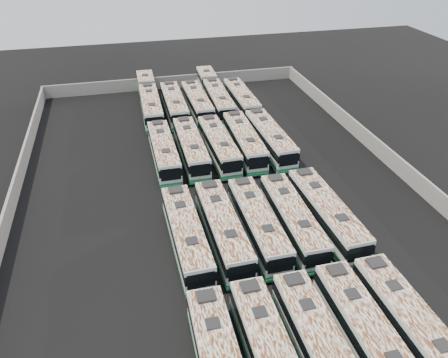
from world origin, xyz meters
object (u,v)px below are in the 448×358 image
bus_front_center (321,350)px  bus_midback_far_right (270,139)px  bus_midfront_far_right (326,214)px  bus_back_right (214,93)px  bus_midback_right (244,141)px  bus_midfront_right (292,219)px  bus_back_far_right (241,100)px  bus_midfront_left (223,228)px  bus_midback_center (219,145)px  bus_back_center (197,103)px  bus_midfront_center (258,224)px  bus_midback_far_left (164,151)px  bus_midfront_far_left (186,235)px  bus_midback_left (191,148)px  bus_front_right (368,338)px  bus_front_far_right (412,328)px  bus_back_left (174,105)px  bus_back_far_left (149,99)px

bus_front_center → bus_midback_far_right: size_ratio=0.96×
bus_midfront_far_right → bus_back_right: bus_midfront_far_right is taller
bus_midback_right → bus_midfront_far_right: bearing=-77.6°
bus_midfront_right → bus_back_far_right: 31.66m
bus_midfront_left → bus_back_right: bus_midfront_left is taller
bus_midback_center → bus_back_center: 14.61m
bus_front_center → bus_midfront_center: bus_midfront_center is taller
bus_midback_far_left → bus_back_center: bearing=63.7°
bus_midfront_left → bus_midback_center: size_ratio=1.02×
bus_midback_far_left → bus_back_far_right: bearing=45.0°
bus_midfront_far_right → bus_midback_right: bearing=100.0°
bus_front_center → bus_midfront_far_left: size_ratio=0.98×
bus_midback_left → bus_midback_right: size_ratio=0.98×
bus_back_right → bus_midfront_center: bearing=-94.4°
bus_front_right → bus_midback_far_left: bus_front_right is taller
bus_front_right → bus_front_far_right: bus_front_right is taller
bus_front_right → bus_midback_far_right: 31.71m
bus_midfront_right → bus_midback_left: 18.57m
bus_front_center → bus_midback_center: (0.12, 31.48, 0.00)m
bus_front_far_right → bus_midfront_center: size_ratio=1.00×
bus_front_right → bus_midfront_far_left: (-10.62, 14.43, 0.00)m
bus_midfront_far_right → bus_midfront_center: bearing=177.3°
bus_midback_far_left → bus_back_far_right: bus_back_far_right is taller
bus_midfront_right → bus_midback_far_right: size_ratio=0.97×
bus_back_center → bus_back_left: bearing=178.3°
bus_midback_left → bus_back_far_right: bearing=53.3°
bus_front_right → bus_midback_far_left: bearing=108.4°
bus_midfront_right → bus_midback_far_left: size_ratio=1.01×
bus_midfront_right → bus_midfront_far_right: bearing=1.0°
bus_front_right → bus_midback_far_left: 33.16m
bus_midfront_center → bus_midback_center: 16.89m
bus_midfront_far_right → bus_back_far_right: bearing=88.4°
bus_midfront_left → bus_midfront_center: 3.49m
bus_midfront_far_right → bus_midback_left: size_ratio=1.03×
bus_midback_left → bus_midback_center: 3.60m
bus_midback_far_right → bus_front_far_right: bearing=-91.1°
bus_midback_right → bus_midback_center: bearing=-175.4°
bus_midfront_left → bus_midback_left: 16.98m
bus_front_far_right → bus_back_far_left: 51.47m
bus_midfront_far_left → bus_back_left: (3.47, 31.64, 0.03)m
bus_midback_center → bus_back_center: (-0.02, 14.61, 0.01)m
bus_midback_left → bus_back_far_left: size_ratio=0.63×
bus_front_center → bus_midback_center: size_ratio=0.99×
bus_front_right → bus_front_far_right: 3.56m
bus_midfront_right → bus_front_far_right: bearing=-74.8°
bus_midfront_left → bus_midback_far_left: bus_midfront_left is taller
bus_back_far_right → bus_front_far_right: bearing=-90.2°
bus_midfront_center → bus_midfront_right: bus_midfront_right is taller
bus_midfront_far_left → bus_back_right: 36.70m
bus_midfront_center → bus_midback_right: 17.48m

